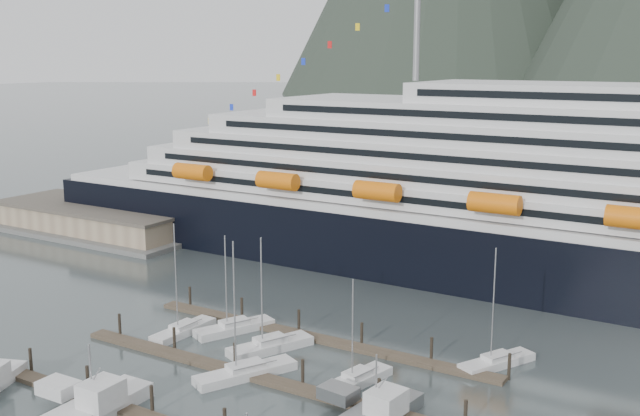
% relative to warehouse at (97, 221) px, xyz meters
% --- Properties ---
extents(ground, '(1600.00, 1600.00, 0.00)m').
position_rel_warehouse_xyz_m(ground, '(72.00, -42.00, -2.25)').
color(ground, '#485454').
rests_on(ground, ground).
extents(warehouse, '(46.00, 20.00, 5.80)m').
position_rel_warehouse_xyz_m(warehouse, '(0.00, 0.00, 0.00)').
color(warehouse, '#595956').
rests_on(warehouse, ground).
extents(dock_mid, '(48.18, 2.28, 3.20)m').
position_rel_warehouse_xyz_m(dock_mid, '(67.07, -38.95, -1.94)').
color(dock_mid, '#493D2E').
rests_on(dock_mid, ground).
extents(dock_far, '(48.18, 2.28, 3.20)m').
position_rel_warehouse_xyz_m(dock_far, '(67.07, -25.95, -1.94)').
color(dock_far, '#493D2E').
rests_on(dock_far, ground).
extents(sailboat_b, '(2.84, 9.61, 14.80)m').
position_rel_warehouse_xyz_m(sailboat_b, '(51.98, -32.99, -1.82)').
color(sailboat_b, silver).
rests_on(sailboat_b, ground).
extents(sailboat_c, '(6.95, 10.79, 14.42)m').
position_rel_warehouse_xyz_m(sailboat_c, '(64.38, -31.67, -1.81)').
color(sailboat_c, silver).
rests_on(sailboat_c, ground).
extents(sailboat_d, '(7.51, 11.50, 15.84)m').
position_rel_warehouse_xyz_m(sailboat_d, '(66.45, -39.20, -1.81)').
color(sailboat_d, silver).
rests_on(sailboat_d, ground).
extents(sailboat_e, '(6.77, 10.49, 13.14)m').
position_rel_warehouse_xyz_m(sailboat_e, '(56.98, -29.05, -1.83)').
color(sailboat_e, silver).
rests_on(sailboat_e, ground).
extents(sailboat_g, '(6.57, 9.83, 14.25)m').
position_rel_warehouse_xyz_m(sailboat_g, '(88.72, -22.01, -1.83)').
color(sailboat_g, silver).
rests_on(sailboat_g, ground).
extents(sailboat_h, '(4.35, 9.15, 12.22)m').
position_rel_warehouse_xyz_m(sailboat_h, '(77.64, -34.35, -1.83)').
color(sailboat_h, silver).
rests_on(sailboat_h, ground).
extents(trawler_b, '(9.59, 12.59, 8.18)m').
position_rel_warehouse_xyz_m(trawler_b, '(59.22, -54.14, -1.25)').
color(trawler_b, silver).
rests_on(trawler_b, ground).
extents(trawler_e, '(9.16, 12.01, 7.59)m').
position_rel_warehouse_xyz_m(trawler_e, '(83.07, -40.91, -1.30)').
color(trawler_e, gray).
rests_on(trawler_e, ground).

